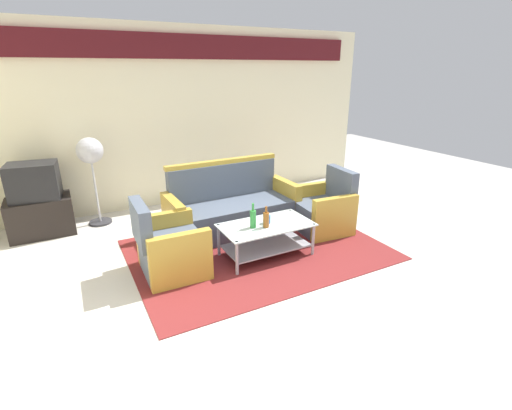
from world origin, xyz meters
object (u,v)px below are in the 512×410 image
Objects in this scene: pedestal_fan at (90,156)px; tv_stand at (41,216)px; bottle_brown at (266,219)px; television at (34,181)px; armchair_right at (323,210)px; armchair_left at (170,249)px; coffee_table at (266,235)px; couch at (232,210)px; cup at (267,219)px; bottle_green at (253,218)px.

tv_stand is at bearing -176.11° from pedestal_fan.
television is at bearing 138.95° from bottle_brown.
armchair_right is at bearing -25.61° from tv_stand.
armchair_left is 1.06× the size of tv_stand.
coffee_table is at bearing 110.19° from armchair_right.
television is at bearing 83.18° from tv_stand.
cup is (0.09, -0.84, 0.14)m from couch.
couch is 0.96m from bottle_brown.
armchair_right is 1.33m from bottle_green.
bottle_green is (-0.18, -0.01, 0.25)m from coffee_table.
television is (-2.40, 1.99, 0.49)m from coffee_table.
armchair_left reaches higher than coffee_table.
armchair_left is at bearing -55.32° from tv_stand.
cup is 0.12× the size of tv_stand.
tv_stand is 0.50m from television.
armchair_right is at bearing 13.91° from bottle_green.
coffee_table is at bearing 2.12° from bottle_green.
pedestal_fan is (-1.61, 1.17, 0.70)m from couch.
armchair_left is at bearing 170.50° from bottle_green.
couch is at bearing 161.32° from television.
cup is (0.07, 0.10, -0.05)m from bottle_brown.
cup is (0.21, 0.04, -0.06)m from bottle_green.
television reaches higher than armchair_left.
coffee_table is at bearing 92.46° from couch.
couch is 2.13× the size of armchair_left.
pedestal_fan is (0.74, 0.05, 0.75)m from tv_stand.
pedestal_fan reaches higher than bottle_green.
pedestal_fan reaches higher than bottle_brown.
cup is at bearing 109.13° from armchair_right.
cup is at bearing 148.02° from television.
bottle_brown reaches higher than cup.
coffee_table is 2.73m from pedestal_fan.
bottle_brown is 0.13m from cup.
armchair_left is 2.28m from television.
armchair_right is 8.50× the size of cup.
couch is 7.05× the size of bottle_brown.
cup is at bearing 9.82° from bottle_green.
couch is 1.43× the size of pedestal_fan.
bottle_green is (0.96, -0.16, 0.24)m from armchair_left.
bottle_brown is at bearing 112.87° from armchair_right.
bottle_green is at bearing 144.94° from television.
armchair_left is at bearing 173.95° from cup.
bottle_brown is 3.14m from television.
armchair_right is at bearing 15.76° from coffee_table.
bottle_brown is 3.14m from tv_stand.
armchair_right reaches higher than coffee_table.
tv_stand is at bearing 140.45° from coffee_table.
cup is 2.68m from pedestal_fan.
armchair_right is (1.15, -0.56, -0.03)m from couch.
armchair_right is 3.30× the size of bottle_brown.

